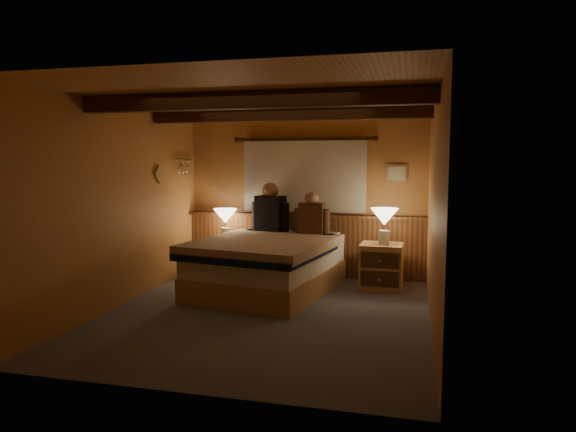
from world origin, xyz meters
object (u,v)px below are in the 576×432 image
(nightstand_right, at_px, (381,266))
(person_right, at_px, (312,216))
(person_left, at_px, (270,211))
(lamp_right, at_px, (384,219))
(duffel_bag, at_px, (221,278))
(lamp_left, at_px, (225,218))
(bed, at_px, (267,264))
(nightstand_left, at_px, (225,257))

(nightstand_right, bearing_deg, person_right, 173.14)
(person_left, height_order, person_right, person_left)
(lamp_right, height_order, duffel_bag, lamp_right)
(lamp_left, xyz_separation_m, lamp_right, (2.38, -0.32, 0.08))
(bed, distance_m, person_right, 1.00)
(person_left, bearing_deg, lamp_left, -166.84)
(nightstand_left, relative_size, person_left, 0.74)
(nightstand_right, bearing_deg, nightstand_left, 174.82)
(bed, xyz_separation_m, nightstand_right, (1.46, 0.52, -0.06))
(bed, bearing_deg, person_left, 112.50)
(nightstand_left, distance_m, nightstand_right, 2.38)
(duffel_bag, bearing_deg, nightstand_left, 124.43)
(lamp_left, height_order, person_left, person_left)
(lamp_left, bearing_deg, duffel_bag, -73.78)
(nightstand_left, height_order, person_right, person_right)
(duffel_bag, bearing_deg, nightstand_right, 32.23)
(lamp_left, relative_size, lamp_right, 0.96)
(bed, bearing_deg, duffel_bag, -165.71)
(nightstand_right, height_order, duffel_bag, nightstand_right)
(person_left, xyz_separation_m, duffel_bag, (-0.46, -0.84, -0.84))
(nightstand_left, bearing_deg, duffel_bag, -78.15)
(bed, xyz_separation_m, lamp_left, (-0.89, 0.81, 0.51))
(bed, height_order, nightstand_left, bed)
(nightstand_left, height_order, nightstand_right, nightstand_right)
(nightstand_right, xyz_separation_m, person_right, (-0.99, 0.15, 0.64))
(nightstand_right, height_order, person_left, person_left)
(nightstand_left, relative_size, person_right, 0.88)
(lamp_left, bearing_deg, bed, -42.47)
(nightstand_right, distance_m, lamp_right, 0.65)
(bed, height_order, person_right, person_right)
(person_left, bearing_deg, duffel_bag, -104.13)
(person_right, bearing_deg, lamp_left, 176.98)
(nightstand_right, distance_m, person_left, 1.80)
(person_left, bearing_deg, nightstand_right, 4.92)
(lamp_left, distance_m, person_left, 0.72)
(person_left, bearing_deg, bed, -62.98)
(bed, bearing_deg, lamp_left, 147.53)
(bed, relative_size, person_right, 3.70)
(nightstand_left, bearing_deg, nightstand_right, -12.25)
(bed, bearing_deg, person_right, 64.90)
(person_right, bearing_deg, nightstand_right, -5.36)
(nightstand_right, height_order, lamp_right, lamp_right)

